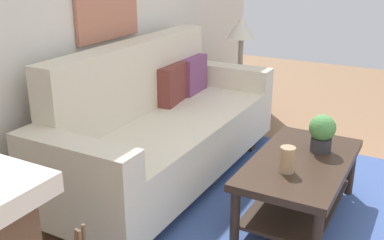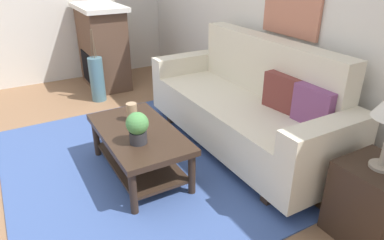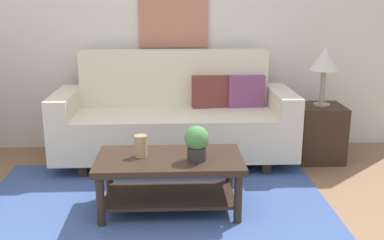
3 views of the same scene
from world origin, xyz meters
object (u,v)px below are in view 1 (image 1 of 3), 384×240
throw_pillow_plum (193,75)px  tabletop_vase (287,160)px  side_table (239,98)px  couch (163,128)px  potted_plant_tabletop (322,132)px  coffee_table (300,176)px  table_lamp (242,29)px  throw_pillow_maroon (172,84)px

throw_pillow_plum → tabletop_vase: size_ratio=2.19×
tabletop_vase → side_table: bearing=31.4°
couch → throw_pillow_plum: bearing=9.9°
couch → potted_plant_tabletop: 1.20m
coffee_table → tabletop_vase: size_ratio=6.68×
tabletop_vase → potted_plant_tabletop: (0.41, -0.11, 0.06)m
couch → throw_pillow_plum: couch is taller
coffee_table → tabletop_vase: (-0.21, 0.03, 0.20)m
throw_pillow_plum → table_lamp: bearing=-11.9°
couch → coffee_table: bearing=-92.6°
side_table → table_lamp: (0.00, 0.00, 0.71)m
throw_pillow_maroon → tabletop_vase: bearing=-117.5°
tabletop_vase → potted_plant_tabletop: potted_plant_tabletop is taller
tabletop_vase → couch: bearing=76.2°
side_table → table_lamp: 0.71m
tabletop_vase → table_lamp: table_lamp is taller
throw_pillow_maroon → side_table: bearing=-8.0°
throw_pillow_maroon → tabletop_vase: throw_pillow_maroon is taller
throw_pillow_maroon → table_lamp: 1.14m
side_table → throw_pillow_maroon: bearing=172.0°
throw_pillow_plum → table_lamp: table_lamp is taller
throw_pillow_plum → coffee_table: size_ratio=0.33×
couch → tabletop_vase: (-0.26, -1.07, 0.08)m
throw_pillow_plum → tabletop_vase: (-0.98, -1.20, -0.17)m
throw_pillow_maroon → potted_plant_tabletop: bearing=-99.1°
couch → table_lamp: (1.44, -0.03, 0.56)m
coffee_table → potted_plant_tabletop: (0.20, -0.07, 0.26)m
couch → tabletop_vase: size_ratio=13.88×
throw_pillow_plum → potted_plant_tabletop: (-0.57, -1.30, -0.11)m
throw_pillow_maroon → table_lamp: (1.08, -0.15, 0.31)m
couch → table_lamp: 1.55m
tabletop_vase → side_table: tabletop_vase is taller
throw_pillow_maroon → throw_pillow_plum: 0.36m
coffee_table → tabletop_vase: bearing=171.6°
throw_pillow_maroon → tabletop_vase: 1.36m
coffee_table → tabletop_vase: 0.29m
tabletop_vase → table_lamp: size_ratio=0.29×
couch → side_table: bearing=-1.1°
tabletop_vase → throw_pillow_maroon: bearing=62.5°
tabletop_vase → coffee_table: bearing=-8.4°
couch → side_table: (1.44, -0.03, -0.15)m
coffee_table → potted_plant_tabletop: 0.33m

